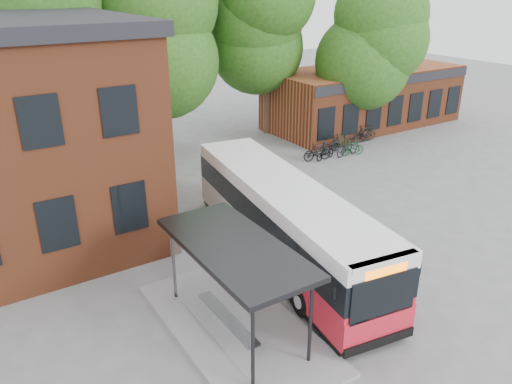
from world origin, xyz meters
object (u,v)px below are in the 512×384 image
bus_shelter (236,288)px  city_bus (284,222)px  bicycle_3 (340,141)px  bicycle_7 (365,133)px  bicycle_1 (317,152)px  bicycle_5 (352,148)px  bicycle_2 (328,145)px  bicycle_0 (325,153)px  bicycle_6 (358,136)px  bicycle_4 (347,148)px

bus_shelter → city_bus: bearing=36.3°
bicycle_3 → bicycle_7: (2.52, 0.46, 0.01)m
bus_shelter → bicycle_1: bus_shelter is taller
bicycle_5 → bicycle_2: bearing=52.7°
bicycle_0 → bus_shelter: bearing=118.7°
city_bus → bicycle_1: (8.07, 7.86, -0.95)m
city_bus → bicycle_1: bearing=52.4°
bicycle_5 → bicycle_7: (2.68, 1.75, 0.07)m
bicycle_6 → bus_shelter: bearing=125.3°
city_bus → bicycle_7: 16.06m
city_bus → bicycle_7: bearing=43.3°
bicycle_0 → bicycle_5: 1.88m
bicycle_2 → bicycle_3: (1.09, 0.15, 0.03)m
city_bus → bicycle_4: size_ratio=6.44×
city_bus → bicycle_2: size_ratio=6.34×
bicycle_2 → bicycle_5: size_ratio=1.22×
bus_shelter → city_bus: (3.63, 2.67, 0.03)m
bicycle_1 → bicycle_4: bearing=-86.5°
city_bus → bicycle_0: size_ratio=7.65×
city_bus → bicycle_5: 12.87m
bicycle_0 → bicycle_3: 2.24m
bicycle_0 → bicycle_1: size_ratio=0.86×
bicycle_4 → city_bus: bearing=118.3°
city_bus → bicycle_6: 15.62m
city_bus → bicycle_5: bearing=43.8°
bicycle_0 → bicycle_5: size_ratio=1.01×
bicycle_3 → bicycle_7: size_ratio=0.97×
bicycle_0 → bicycle_4: bicycle_4 is taller
bus_shelter → bicycle_2: bearing=40.7°
city_bus → bicycle_7: size_ratio=6.70×
bicycle_2 → bicycle_4: bearing=-147.8°
bus_shelter → bicycle_5: bearing=35.8°
bicycle_3 → city_bus: bearing=120.0°
bicycle_3 → bicycle_4: size_ratio=0.94×
bicycle_3 → bicycle_4: bicycle_3 is taller
bicycle_4 → bicycle_5: bicycle_4 is taller
bus_shelter → bicycle_1: (11.69, 10.53, -0.92)m
bus_shelter → bicycle_3: (14.23, 11.43, -0.94)m
city_bus → bicycle_2: (9.51, 8.61, -1.00)m
city_bus → bicycle_0: 11.64m
city_bus → bicycle_6: bearing=44.4°
bicycle_0 → bicycle_1: (-0.52, 0.07, 0.13)m
bicycle_7 → bicycle_5: bearing=134.7°
bicycle_4 → bicycle_6: 2.93m
bicycle_3 → bicycle_5: bearing=163.1°
bus_shelter → bicycle_6: bearing=36.3°
bus_shelter → bicycle_7: bus_shelter is taller
bus_shelter → bicycle_7: bearing=35.4°
bus_shelter → bicycle_3: bus_shelter is taller
bicycle_6 → bicycle_7: bicycle_7 is taller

